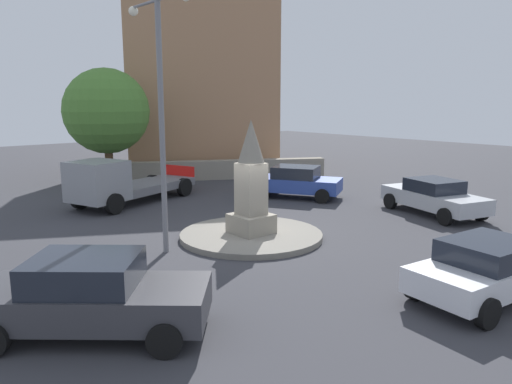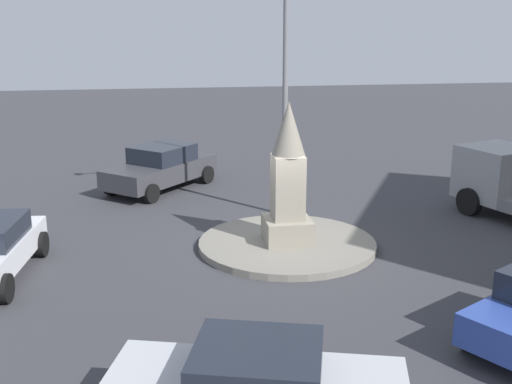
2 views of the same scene
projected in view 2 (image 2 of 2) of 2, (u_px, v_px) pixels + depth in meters
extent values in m
plane|color=#38383D|center=(287.00, 247.00, 16.98)|extent=(80.00, 80.00, 0.00)
cylinder|color=gray|center=(287.00, 244.00, 16.95)|extent=(4.65, 4.65, 0.18)
cube|color=gray|center=(287.00, 230.00, 16.85)|extent=(1.20, 1.20, 0.62)
cube|color=gray|center=(288.00, 187.00, 16.55)|extent=(0.79, 0.79, 1.67)
cone|color=gray|center=(289.00, 128.00, 16.14)|extent=(0.86, 0.86, 1.38)
cylinder|color=slate|center=(285.00, 89.00, 18.80)|extent=(0.16, 0.16, 7.63)
cube|color=#1E232D|center=(257.00, 363.00, 9.09)|extent=(2.19, 2.05, 0.49)
cylinder|color=black|center=(169.00, 375.00, 10.33)|extent=(0.68, 0.39, 0.64)
cylinder|color=black|center=(5.00, 288.00, 13.62)|extent=(0.29, 0.66, 0.64)
cylinder|color=black|center=(41.00, 244.00, 16.27)|extent=(0.29, 0.66, 0.64)
cylinder|color=black|center=(471.00, 334.00, 11.66)|extent=(0.66, 0.51, 0.64)
cube|color=#38383D|center=(160.00, 171.00, 22.56)|extent=(4.18, 4.44, 0.65)
cube|color=#1E232D|center=(162.00, 153.00, 22.52)|extent=(2.52, 2.56, 0.57)
cylinder|color=black|center=(151.00, 193.00, 20.95)|extent=(0.59, 0.63, 0.64)
cylinder|color=black|center=(112.00, 186.00, 21.85)|extent=(0.59, 0.63, 0.64)
cylinder|color=black|center=(207.00, 175.00, 23.45)|extent=(0.59, 0.63, 0.64)
cylinder|color=black|center=(169.00, 169.00, 24.34)|extent=(0.59, 0.63, 0.64)
cube|color=gray|center=(497.00, 173.00, 19.84)|extent=(2.50, 2.43, 1.62)
cylinder|color=black|center=(469.00, 202.00, 19.67)|extent=(0.54, 0.89, 0.84)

